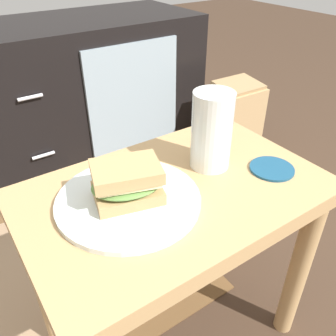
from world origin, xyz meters
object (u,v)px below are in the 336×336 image
Objects in this scene: plate at (128,200)px; tv_cabinet at (83,92)px; beer_glass at (212,132)px; sandwich_front at (127,182)px; paper_bag at (234,123)px; coaster at (272,169)px.

tv_cabinet is at bearing 72.67° from plate.
sandwich_front is at bearing -175.82° from beer_glass.
paper_bag is (0.60, 0.52, -0.36)m from beer_glass.
plate is 1.00m from paper_bag.
tv_cabinet is 0.65m from paper_bag.
plate is 0.29m from coaster.
paper_bag is (0.79, 0.53, -0.33)m from sandwich_front.
paper_bag is at bearing 33.91° from plate.
tv_cabinet is at bearing 89.51° from coaster.
beer_glass is 0.14m from coaster.
tv_cabinet is 3.82× the size of plate.
beer_glass is (-0.10, -0.92, 0.24)m from tv_cabinet.
tv_cabinet reaches higher than coaster.
sandwich_front is at bearing 165.97° from coaster.
coaster is (-0.01, -1.01, 0.17)m from tv_cabinet.
plate is 0.71× the size of paper_bag.
plate is 0.21m from beer_glass.
plate is 2.88× the size of coaster.
tv_cabinet is 1.00m from sandwich_front.
tv_cabinet is 11.00× the size of coaster.
paper_bag is at bearing 49.91° from coaster.
plate is at bearing 165.97° from coaster.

